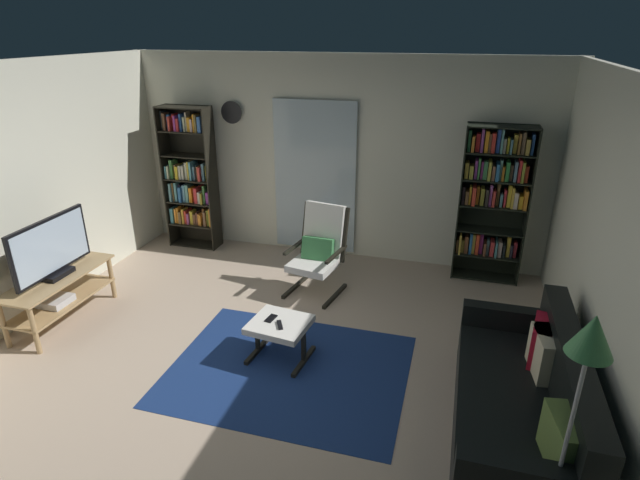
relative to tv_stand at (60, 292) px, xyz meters
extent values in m
plane|color=#C0A78F|center=(2.30, -0.37, -0.35)|extent=(7.02, 7.02, 0.00)
cube|color=silver|center=(2.30, 2.53, 0.95)|extent=(5.60, 0.06, 2.60)
cube|color=silver|center=(5.00, -0.37, 0.95)|extent=(0.06, 6.00, 2.60)
cube|color=silver|center=(2.03, 2.47, 0.70)|extent=(1.10, 0.01, 2.00)
cube|color=navy|center=(2.56, -0.15, -0.34)|extent=(2.12, 1.66, 0.01)
cube|color=tan|center=(0.00, 0.01, 0.17)|extent=(0.46, 1.24, 0.02)
cube|color=tan|center=(0.00, 0.01, -0.11)|extent=(0.42, 1.18, 0.02)
cylinder|color=tan|center=(0.18, -0.56, -0.09)|extent=(0.05, 0.05, 0.50)
cylinder|color=tan|center=(0.18, 0.58, -0.09)|extent=(0.05, 0.05, 0.50)
cylinder|color=tan|center=(-0.18, -0.56, -0.09)|extent=(0.05, 0.05, 0.50)
cylinder|color=tan|center=(-0.18, 0.58, -0.09)|extent=(0.05, 0.05, 0.50)
cube|color=silver|center=(0.00, -0.08, -0.06)|extent=(0.28, 0.28, 0.07)
cube|color=black|center=(0.00, 0.01, 0.20)|extent=(0.20, 0.32, 0.05)
cube|color=black|center=(0.00, 0.01, 0.51)|extent=(0.04, 0.99, 0.57)
cube|color=silver|center=(0.02, 0.01, 0.51)|extent=(0.01, 0.93, 0.51)
cube|color=black|center=(0.00, 2.22, 0.63)|extent=(0.02, 0.30, 1.94)
cube|color=black|center=(0.68, 2.22, 0.63)|extent=(0.02, 0.30, 1.94)
cube|color=black|center=(0.34, 2.37, 0.63)|extent=(0.69, 0.02, 1.94)
cube|color=black|center=(0.34, 2.22, -0.33)|extent=(0.66, 0.28, 0.02)
cube|color=black|center=(0.34, 2.22, -0.02)|extent=(0.66, 0.28, 0.02)
cube|color=black|center=(0.34, 2.22, 0.30)|extent=(0.66, 0.28, 0.02)
cube|color=black|center=(0.34, 2.22, 0.63)|extent=(0.66, 0.28, 0.02)
cube|color=black|center=(0.34, 2.22, 0.95)|extent=(0.66, 0.28, 0.02)
cube|color=black|center=(0.34, 2.22, 1.27)|extent=(0.66, 0.28, 0.02)
cube|color=black|center=(0.34, 2.22, 1.58)|extent=(0.66, 0.28, 0.02)
cube|color=teal|center=(0.05, 2.22, 0.09)|extent=(0.04, 0.19, 0.22)
cube|color=orange|center=(0.10, 2.23, 0.09)|extent=(0.03, 0.18, 0.21)
cube|color=orange|center=(0.13, 2.22, 0.10)|extent=(0.03, 0.17, 0.23)
cube|color=brown|center=(0.17, 2.23, 0.07)|extent=(0.04, 0.21, 0.17)
cube|color=gold|center=(0.21, 2.21, 0.09)|extent=(0.03, 0.14, 0.21)
cube|color=red|center=(0.24, 2.24, 0.08)|extent=(0.03, 0.18, 0.19)
cube|color=#9E4984|center=(0.29, 2.23, 0.06)|extent=(0.03, 0.20, 0.15)
cube|color=gold|center=(0.33, 2.22, 0.08)|extent=(0.04, 0.13, 0.19)
cube|color=brown|center=(0.38, 2.24, 0.06)|extent=(0.04, 0.18, 0.15)
cube|color=brown|center=(0.42, 2.21, 0.08)|extent=(0.02, 0.11, 0.18)
cube|color=orange|center=(0.45, 2.23, 0.07)|extent=(0.03, 0.18, 0.16)
cube|color=orange|center=(0.48, 2.23, 0.06)|extent=(0.02, 0.20, 0.16)
cube|color=brown|center=(0.51, 2.24, 0.11)|extent=(0.03, 0.11, 0.24)
cube|color=brown|center=(0.55, 2.23, 0.09)|extent=(0.03, 0.21, 0.21)
cube|color=#939F2F|center=(0.59, 2.21, 0.10)|extent=(0.03, 0.11, 0.23)
cube|color=orange|center=(0.63, 2.21, 0.12)|extent=(0.03, 0.17, 0.26)
cube|color=teal|center=(0.04, 2.22, 0.39)|extent=(0.03, 0.15, 0.16)
cube|color=slate|center=(0.07, 2.21, 0.44)|extent=(0.03, 0.21, 0.26)
cube|color=brown|center=(0.10, 2.21, 0.44)|extent=(0.02, 0.15, 0.26)
cube|color=#5A9A9D|center=(0.14, 2.20, 0.44)|extent=(0.03, 0.13, 0.26)
cube|color=#1E1C2E|center=(0.17, 2.24, 0.43)|extent=(0.03, 0.12, 0.23)
cube|color=#2D64A1|center=(0.21, 2.23, 0.41)|extent=(0.04, 0.23, 0.21)
cube|color=teal|center=(0.26, 2.21, 0.43)|extent=(0.04, 0.14, 0.24)
cube|color=#5D988E|center=(0.31, 2.24, 0.43)|extent=(0.04, 0.20, 0.25)
cube|color=orange|center=(0.36, 2.22, 0.41)|extent=(0.04, 0.15, 0.21)
cube|color=brown|center=(0.40, 2.24, 0.39)|extent=(0.03, 0.10, 0.16)
cube|color=red|center=(0.45, 2.24, 0.42)|extent=(0.04, 0.23, 0.21)
cube|color=beige|center=(0.49, 2.22, 0.39)|extent=(0.04, 0.19, 0.16)
cube|color=olive|center=(0.54, 2.21, 0.39)|extent=(0.03, 0.21, 0.15)
cube|color=#43823E|center=(0.57, 2.23, 0.44)|extent=(0.03, 0.20, 0.25)
cube|color=purple|center=(0.61, 2.22, 0.39)|extent=(0.04, 0.17, 0.16)
cube|color=teal|center=(0.04, 2.22, 0.72)|extent=(0.02, 0.21, 0.17)
cube|color=beige|center=(0.07, 2.22, 0.72)|extent=(0.02, 0.23, 0.17)
cube|color=#3D7B3B|center=(0.11, 2.22, 0.76)|extent=(0.04, 0.17, 0.25)
cube|color=brown|center=(0.16, 2.23, 0.73)|extent=(0.04, 0.14, 0.18)
cube|color=gold|center=(0.20, 2.23, 0.72)|extent=(0.04, 0.23, 0.18)
cube|color=beige|center=(0.24, 2.23, 0.73)|extent=(0.04, 0.21, 0.19)
cube|color=beige|center=(0.28, 2.23, 0.73)|extent=(0.03, 0.20, 0.19)
cube|color=#BABEA1|center=(0.33, 2.23, 0.75)|extent=(0.04, 0.18, 0.23)
cube|color=gold|center=(0.37, 2.22, 0.76)|extent=(0.02, 0.19, 0.25)
cube|color=teal|center=(0.41, 2.22, 0.76)|extent=(0.03, 0.21, 0.25)
cube|color=#588CA1|center=(0.44, 2.23, 0.73)|extent=(0.03, 0.18, 0.19)
cube|color=brown|center=(0.49, 2.23, 0.73)|extent=(0.04, 0.13, 0.18)
cube|color=#CC3B33|center=(0.54, 2.22, 0.73)|extent=(0.03, 0.23, 0.19)
cube|color=#56889E|center=(0.58, 2.23, 0.75)|extent=(0.03, 0.19, 0.23)
cube|color=gold|center=(0.62, 2.22, 0.73)|extent=(0.03, 0.11, 0.20)
cube|color=#222B2D|center=(0.04, 2.23, 1.40)|extent=(0.03, 0.14, 0.25)
cube|color=brown|center=(0.08, 2.21, 1.39)|extent=(0.04, 0.13, 0.22)
cube|color=#306AB7|center=(0.13, 2.24, 1.38)|extent=(0.04, 0.12, 0.20)
cube|color=red|center=(0.17, 2.21, 1.37)|extent=(0.03, 0.19, 0.18)
cube|color=red|center=(0.21, 2.23, 1.39)|extent=(0.03, 0.13, 0.21)
cube|color=#9E3999|center=(0.24, 2.24, 1.38)|extent=(0.03, 0.24, 0.20)
cube|color=red|center=(0.29, 2.23, 1.36)|extent=(0.03, 0.21, 0.17)
cube|color=#2A58AA|center=(0.32, 2.22, 1.39)|extent=(0.03, 0.16, 0.22)
cube|color=beige|center=(0.36, 2.24, 1.37)|extent=(0.03, 0.16, 0.18)
cube|color=#C0B89D|center=(0.39, 2.22, 1.40)|extent=(0.02, 0.11, 0.24)
cube|color=orange|center=(0.43, 2.22, 1.37)|extent=(0.04, 0.14, 0.18)
cube|color=beige|center=(0.48, 2.22, 1.36)|extent=(0.03, 0.17, 0.16)
cube|color=orange|center=(0.52, 2.21, 1.39)|extent=(0.03, 0.15, 0.23)
cube|color=brown|center=(0.55, 2.21, 1.39)|extent=(0.03, 0.20, 0.23)
cube|color=#3866AB|center=(0.60, 2.21, 1.38)|extent=(0.04, 0.19, 0.20)
cube|color=#3354A6|center=(0.64, 2.22, 1.41)|extent=(0.02, 0.10, 0.26)
cube|color=black|center=(3.89, 2.28, 0.59)|extent=(0.02, 0.30, 1.88)
cube|color=black|center=(4.66, 2.28, 0.59)|extent=(0.02, 0.30, 1.88)
cube|color=black|center=(4.28, 2.42, 0.59)|extent=(0.78, 0.02, 1.88)
cube|color=black|center=(4.28, 2.28, -0.33)|extent=(0.75, 0.28, 0.02)
cube|color=black|center=(4.28, 2.28, -0.03)|extent=(0.75, 0.28, 0.02)
cube|color=black|center=(4.28, 2.28, 0.28)|extent=(0.75, 0.28, 0.02)
cube|color=black|center=(4.28, 2.28, 0.59)|extent=(0.75, 0.28, 0.02)
cube|color=black|center=(4.28, 2.28, 0.91)|extent=(0.75, 0.28, 0.02)
cube|color=black|center=(4.28, 2.28, 1.22)|extent=(0.75, 0.28, 0.02)
cube|color=black|center=(4.28, 2.28, 1.52)|extent=(0.75, 0.28, 0.02)
cube|color=brown|center=(3.93, 2.26, 0.06)|extent=(0.02, 0.15, 0.18)
cube|color=gold|center=(3.96, 2.26, 0.10)|extent=(0.02, 0.23, 0.25)
cube|color=#A58C39|center=(3.99, 2.28, 0.06)|extent=(0.04, 0.13, 0.16)
cube|color=brown|center=(4.03, 2.29, 0.08)|extent=(0.04, 0.16, 0.22)
cube|color=#2765A8|center=(4.08, 2.29, 0.11)|extent=(0.03, 0.19, 0.26)
cube|color=gold|center=(4.11, 2.27, 0.10)|extent=(0.03, 0.11, 0.25)
cube|color=red|center=(4.16, 2.30, 0.11)|extent=(0.04, 0.19, 0.26)
cube|color=#9F338D|center=(4.20, 2.30, 0.10)|extent=(0.04, 0.11, 0.25)
cube|color=brown|center=(4.25, 2.27, 0.06)|extent=(0.03, 0.17, 0.16)
cube|color=slate|center=(4.28, 2.29, 0.07)|extent=(0.03, 0.12, 0.19)
cube|color=#D43738|center=(4.33, 2.28, 0.07)|extent=(0.04, 0.17, 0.19)
cube|color=teal|center=(4.38, 2.27, 0.07)|extent=(0.02, 0.23, 0.19)
cube|color=beige|center=(4.42, 2.28, 0.07)|extent=(0.04, 0.18, 0.18)
cube|color=black|center=(4.47, 2.29, 0.06)|extent=(0.03, 0.17, 0.16)
cube|color=gold|center=(4.52, 2.29, 0.10)|extent=(0.04, 0.11, 0.25)
cube|color=#211F2B|center=(4.55, 2.29, 0.06)|extent=(0.03, 0.17, 0.17)
cube|color=#C82F3A|center=(4.59, 2.30, 0.07)|extent=(0.03, 0.13, 0.19)
cube|color=black|center=(3.93, 2.28, 0.71)|extent=(0.03, 0.20, 0.21)
cube|color=brown|center=(3.97, 2.28, 0.68)|extent=(0.04, 0.18, 0.16)
cube|color=gold|center=(4.01, 2.28, 0.71)|extent=(0.02, 0.13, 0.21)
cube|color=red|center=(4.05, 2.27, 0.71)|extent=(0.04, 0.23, 0.22)
cube|color=orange|center=(4.09, 2.28, 0.71)|extent=(0.03, 0.10, 0.21)
cube|color=#A59F34|center=(4.15, 2.30, 0.70)|extent=(0.04, 0.17, 0.20)
cube|color=#2A2721|center=(4.20, 2.29, 0.70)|extent=(0.03, 0.22, 0.20)
cube|color=#8F4791|center=(4.24, 2.26, 0.73)|extent=(0.03, 0.11, 0.25)
cube|color=red|center=(4.27, 2.27, 0.70)|extent=(0.03, 0.16, 0.19)
cube|color=brown|center=(4.32, 2.29, 0.74)|extent=(0.03, 0.11, 0.27)
cube|color=teal|center=(4.36, 2.28, 0.68)|extent=(0.03, 0.14, 0.15)
cube|color=red|center=(4.40, 2.30, 0.70)|extent=(0.02, 0.15, 0.20)
cube|color=gold|center=(4.44, 2.28, 0.73)|extent=(0.04, 0.11, 0.26)
cube|color=gold|center=(4.48, 2.27, 0.72)|extent=(0.03, 0.18, 0.24)
cube|color=beige|center=(4.51, 2.27, 0.70)|extent=(0.04, 0.19, 0.19)
cube|color=gold|center=(4.57, 2.29, 0.68)|extent=(0.04, 0.19, 0.15)
cube|color=orange|center=(4.62, 2.27, 0.72)|extent=(0.04, 0.23, 0.23)
cube|color=gold|center=(3.94, 2.28, 1.01)|extent=(0.04, 0.17, 0.19)
cube|color=#9C9534|center=(3.99, 2.26, 0.99)|extent=(0.04, 0.16, 0.15)
cube|color=#89378D|center=(4.04, 2.30, 1.02)|extent=(0.03, 0.19, 0.22)
cube|color=#3A823E|center=(4.07, 2.27, 1.04)|extent=(0.02, 0.15, 0.24)
cube|color=#953383|center=(4.10, 2.28, 1.02)|extent=(0.02, 0.11, 0.20)
cube|color=#3B7F50|center=(4.14, 2.27, 1.02)|extent=(0.04, 0.11, 0.21)
cube|color=#A59F37|center=(4.19, 2.27, 1.02)|extent=(0.03, 0.23, 0.22)
cube|color=brown|center=(4.23, 2.27, 1.00)|extent=(0.03, 0.21, 0.17)
cube|color=teal|center=(4.27, 2.27, 1.02)|extent=(0.03, 0.22, 0.20)
cube|color=#5C9690|center=(4.31, 2.26, 1.03)|extent=(0.03, 0.11, 0.24)
cube|color=orange|center=(4.34, 2.29, 1.00)|extent=(0.03, 0.19, 0.17)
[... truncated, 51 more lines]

